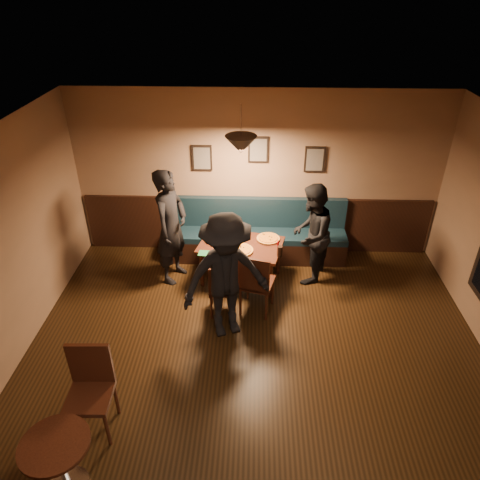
{
  "coord_description": "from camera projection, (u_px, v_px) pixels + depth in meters",
  "views": [
    {
      "loc": [
        -0.04,
        -3.31,
        4.28
      ],
      "look_at": [
        -0.24,
        2.19,
        0.95
      ],
      "focal_mm": 33.45,
      "sensor_mm": 36.0,
      "label": 1
    }
  ],
  "objects": [
    {
      "name": "pendant_lamp",
      "position": [
        241.0,
        145.0,
        6.06
      ],
      "size": [
        0.44,
        0.44,
        0.25
      ],
      "primitive_type": "cone",
      "rotation": [
        3.14,
        0.0,
        0.0
      ],
      "color": "black",
      "rests_on": "ceiling"
    },
    {
      "name": "chair_near_left",
      "position": [
        223.0,
        287.0,
        6.33
      ],
      "size": [
        0.41,
        0.41,
        0.87
      ],
      "primitive_type": null,
      "rotation": [
        0.0,
        0.0,
        0.07
      ],
      "color": "black",
      "rests_on": "floor"
    },
    {
      "name": "wall_back",
      "position": [
        258.0,
        175.0,
        7.32
      ],
      "size": [
        6.0,
        0.0,
        6.0
      ],
      "primitive_type": "plane",
      "rotation": [
        1.57,
        0.0,
        0.0
      ],
      "color": "#8C704F",
      "rests_on": "ground"
    },
    {
      "name": "dining_table",
      "position": [
        241.0,
        262.0,
        7.05
      ],
      "size": [
        1.39,
        1.06,
        0.67
      ],
      "primitive_type": "cube",
      "rotation": [
        0.0,
        0.0,
        -0.23
      ],
      "color": "black",
      "rests_on": "floor"
    },
    {
      "name": "floor",
      "position": [
        254.0,
        412.0,
        5.05
      ],
      "size": [
        7.0,
        7.0,
        0.0
      ],
      "primitive_type": "plane",
      "color": "black",
      "rests_on": "ground"
    },
    {
      "name": "ceiling",
      "position": [
        260.0,
        185.0,
        3.6
      ],
      "size": [
        7.0,
        7.0,
        0.0
      ],
      "primitive_type": "plane",
      "rotation": [
        3.14,
        0.0,
        0.0
      ],
      "color": "silver",
      "rests_on": "ground"
    },
    {
      "name": "napkin_b",
      "position": [
        204.0,
        253.0,
        6.65
      ],
      "size": [
        0.17,
        0.17,
        0.01
      ],
      "primitive_type": "cube",
      "rotation": [
        0.0,
        0.0,
        -0.09
      ],
      "color": "#1F7439",
      "rests_on": "dining_table"
    },
    {
      "name": "tabasco_bottle",
      "position": [
        278.0,
        243.0,
        6.78
      ],
      "size": [
        0.04,
        0.04,
        0.13
      ],
      "primitive_type": "cylinder",
      "rotation": [
        0.0,
        0.0,
        -0.41
      ],
      "color": "#9C050A",
      "rests_on": "dining_table"
    },
    {
      "name": "cafe_chair_far",
      "position": [
        89.0,
        396.0,
        4.61
      ],
      "size": [
        0.47,
        0.47,
        1.03
      ],
      "primitive_type": null,
      "rotation": [
        0.0,
        0.0,
        3.18
      ],
      "color": "black",
      "rests_on": "floor"
    },
    {
      "name": "picture_center",
      "position": [
        258.0,
        150.0,
        7.06
      ],
      "size": [
        0.32,
        0.04,
        0.42
      ],
      "primitive_type": "cube",
      "color": "black",
      "rests_on": "wall_back"
    },
    {
      "name": "cafe_table",
      "position": [
        62.0,
        466.0,
        4.15
      ],
      "size": [
        0.71,
        0.71,
        0.67
      ],
      "primitive_type": "cylinder",
      "rotation": [
        0.0,
        0.0,
        0.13
      ],
      "color": "#311C0D",
      "rests_on": "floor"
    },
    {
      "name": "wainscot",
      "position": [
        257.0,
        224.0,
        7.76
      ],
      "size": [
        5.88,
        0.06,
        1.0
      ],
      "primitive_type": "cube",
      "color": "black",
      "rests_on": "ground"
    },
    {
      "name": "cutlery_set",
      "position": [
        239.0,
        257.0,
        6.57
      ],
      "size": [
        0.18,
        0.04,
        0.0
      ],
      "primitive_type": "cube",
      "rotation": [
        0.0,
        0.0,
        1.72
      ],
      "color": "silver",
      "rests_on": "dining_table"
    },
    {
      "name": "diner_left",
      "position": [
        171.0,
        227.0,
        6.8
      ],
      "size": [
        0.64,
        0.79,
        1.86
      ],
      "primitive_type": "imported",
      "rotation": [
        0.0,
        0.0,
        1.23
      ],
      "color": "black",
      "rests_on": "floor"
    },
    {
      "name": "pizza_a",
      "position": [
        217.0,
        238.0,
        6.99
      ],
      "size": [
        0.41,
        0.41,
        0.04
      ],
      "primitive_type": "cylinder",
      "rotation": [
        0.0,
        0.0,
        0.07
      ],
      "color": "orange",
      "rests_on": "dining_table"
    },
    {
      "name": "napkin_a",
      "position": [
        207.0,
        236.0,
        7.09
      ],
      "size": [
        0.18,
        0.18,
        0.01
      ],
      "primitive_type": "cube",
      "rotation": [
        0.0,
        0.0,
        -0.16
      ],
      "color": "#1F7734",
      "rests_on": "dining_table"
    },
    {
      "name": "diner_front",
      "position": [
        226.0,
        277.0,
        5.73
      ],
      "size": [
        1.33,
        1.06,
        1.81
      ],
      "primitive_type": "imported",
      "rotation": [
        0.0,
        0.0,
        0.38
      ],
      "color": "black",
      "rests_on": "floor"
    },
    {
      "name": "soda_glass",
      "position": [
        280.0,
        251.0,
        6.55
      ],
      "size": [
        0.08,
        0.08,
        0.16
      ],
      "primitive_type": "cylinder",
      "rotation": [
        0.0,
        0.0,
        -0.01
      ],
      "color": "black",
      "rests_on": "dining_table"
    },
    {
      "name": "picture_right",
      "position": [
        315.0,
        159.0,
        7.11
      ],
      "size": [
        0.32,
        0.04,
        0.42
      ],
      "primitive_type": "cube",
      "color": "black",
      "rests_on": "wall_back"
    },
    {
      "name": "booth_bench",
      "position": [
        257.0,
        232.0,
        7.53
      ],
      "size": [
        3.0,
        0.6,
        1.0
      ],
      "primitive_type": null,
      "color": "#0F232D",
      "rests_on": "ground"
    },
    {
      "name": "picture_left",
      "position": [
        202.0,
        158.0,
        7.16
      ],
      "size": [
        0.32,
        0.04,
        0.42
      ],
      "primitive_type": "cube",
      "color": "black",
      "rests_on": "wall_back"
    },
    {
      "name": "chair_near_right",
      "position": [
        257.0,
        281.0,
        6.33
      ],
      "size": [
        0.55,
        0.55,
        1.01
      ],
      "primitive_type": null,
      "rotation": [
        0.0,
        0.0,
        -0.27
      ],
      "color": "black",
      "rests_on": "floor"
    },
    {
      "name": "pizza_c",
      "position": [
        268.0,
        239.0,
        6.98
      ],
      "size": [
        0.41,
        0.41,
        0.04
      ],
      "primitive_type": "cylinder",
      "rotation": [
        0.0,
        0.0,
        -0.16
      ],
      "color": "#C48324",
      "rests_on": "dining_table"
    },
    {
      "name": "pizza_b",
      "position": [
        240.0,
        250.0,
        6.69
      ],
      "size": [
        0.48,
        0.48,
        0.04
      ],
      "primitive_type": "cylinder",
      "rotation": [
        0.0,
        0.0,
        -0.29
      ],
      "color": "#BF5924",
      "rests_on": "dining_table"
    },
    {
      "name": "diner_right",
      "position": [
        311.0,
        234.0,
        6.84
      ],
      "size": [
        0.86,
        0.96,
        1.63
      ],
      "primitive_type": "imported",
      "rotation": [
        0.0,
        0.0,
        -1.93
      ],
      "color": "black",
      "rests_on": "floor"
    }
  ]
}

